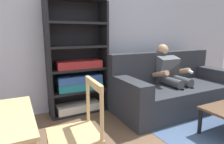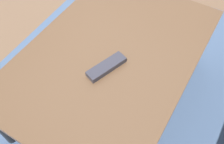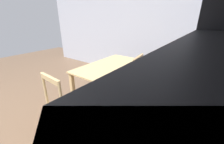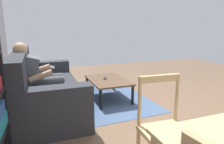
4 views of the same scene
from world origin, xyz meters
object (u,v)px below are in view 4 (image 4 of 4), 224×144
person_lounging (39,76)px  dining_chair_facing_couch (167,132)px  tv_remote (105,78)px  couch (43,90)px  coffee_table (108,82)px

person_lounging → dining_chair_facing_couch: bearing=-154.0°
person_lounging → tv_remote: bearing=-79.6°
couch → dining_chair_facing_couch: (-2.02, -0.93, 0.11)m
couch → tv_remote: 1.15m
tv_remote → dining_chair_facing_couch: bearing=104.4°
couch → tv_remote: bearing=-79.9°
couch → person_lounging: (-0.01, 0.05, 0.24)m
person_lounging → tv_remote: person_lounging is taller
couch → dining_chair_facing_couch: bearing=-155.2°
couch → person_lounging: size_ratio=1.95×
dining_chair_facing_couch → person_lounging: bearing=26.0°
person_lounging → tv_remote: 1.21m
couch → tv_remote: size_ratio=12.81×
coffee_table → tv_remote: tv_remote is taller
person_lounging → coffee_table: 1.24m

